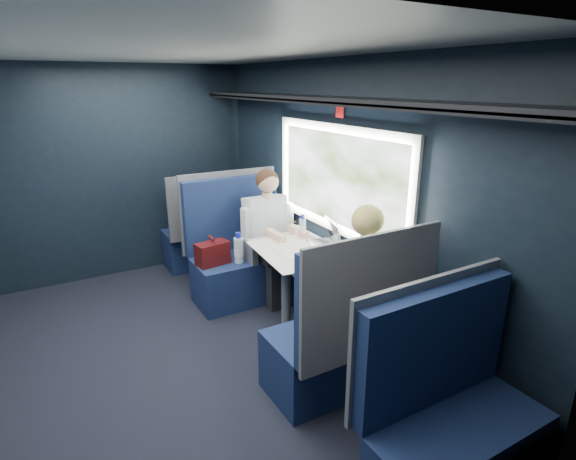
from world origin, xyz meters
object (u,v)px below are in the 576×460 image
man (270,230)px  cup (299,231)px  bottle_small (303,227)px  seat_bay_far (344,339)px  seat_row_front (209,233)px  seat_row_back (450,422)px  woman (360,281)px  seat_bay_near (240,257)px  table (301,259)px  laptop (327,238)px

man → cup: man is taller
man → bottle_small: (0.13, -0.40, 0.12)m
seat_bay_far → bottle_small: seat_bay_far is taller
seat_row_front → cup: seat_row_front is taller
seat_bay_far → seat_row_back: (0.00, -0.92, -0.00)m
woman → cup: 1.05m
cup → seat_row_back: bearing=-99.6°
seat_row_front → seat_bay_near: bearing=-90.7°
table → cup: cup is taller
table → seat_bay_far: (-0.18, -0.87, -0.25)m
table → cup: bearing=62.2°
seat_bay_near → seat_row_back: seat_bay_near is taller
seat_row_front → seat_row_back: (0.00, -3.59, 0.00)m
woman → laptop: bearing=73.5°
table → seat_row_back: (-0.18, -1.80, -0.25)m
seat_row_front → bottle_small: size_ratio=5.38×
cup → seat_row_front: bearing=103.8°
seat_bay_near → seat_bay_far: size_ratio=1.00×
table → seat_bay_far: bearing=-101.8°
woman → cup: woman is taller
man → laptop: size_ratio=3.88×
table → seat_row_front: seat_row_front is taller
seat_bay_near → man: (0.26, -0.17, 0.30)m
table → seat_row_back: size_ratio=0.86×
woman → laptop: 0.77m
seat_bay_near → woman: (0.26, -1.58, 0.31)m
seat_row_front → woman: (0.25, -2.50, 0.32)m
seat_row_back → bottle_small: 2.18m
seat_bay_near → man: 0.43m
table → seat_row_back: bearing=-95.8°
seat_row_front → woman: bearing=-84.3°
man → woman: 1.41m
woman → laptop: size_ratio=3.88×
table → woman: bearing=-84.5°
seat_bay_near → man: size_ratio=0.95×
seat_bay_near → seat_bay_far: same height
seat_row_front → cup: (0.36, -1.46, 0.38)m
table → laptop: size_ratio=2.94×
seat_bay_far → seat_row_back: seat_bay_far is taller
man → woman: bearing=-90.0°
seat_row_front → man: size_ratio=0.88×
seat_bay_far → bottle_small: size_ratio=5.84×
man → seat_row_back: bearing=-95.7°
seat_row_back → cup: 2.19m
woman → cup: size_ratio=13.35×
laptop → man: bearing=108.0°
seat_bay_near → laptop: bearing=-60.3°
woman → seat_bay_near: bearing=99.4°
seat_row_back → cup: seat_row_back is taller
bottle_small → cup: (-0.02, 0.03, -0.05)m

